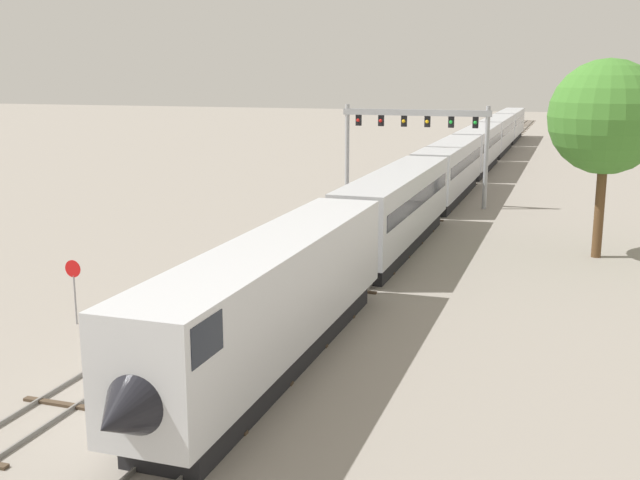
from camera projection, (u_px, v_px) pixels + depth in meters
The scene contains 7 objects.
ground_plane at pixel (182, 395), 26.29m from camera, with size 400.00×400.00×0.00m, color gray.
track_main at pixel (472, 176), 81.30m from camera, with size 2.60×200.00×0.16m.
track_near at pixel (374, 203), 64.44m from camera, with size 2.60×160.00×0.16m.
passenger_train at pixel (466, 156), 76.02m from camera, with size 3.04×122.42×4.80m.
signal_gantry at pixel (415, 132), 62.48m from camera, with size 12.10×0.49×8.17m.
stop_sign at pixel (74, 283), 33.30m from camera, with size 0.76×0.08×2.88m.
trackside_tree_left at pixel (607, 117), 44.14m from camera, with size 6.60×6.60×11.56m.
Camera 1 is at (12.22, -21.82, 10.79)m, focal length 43.31 mm.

